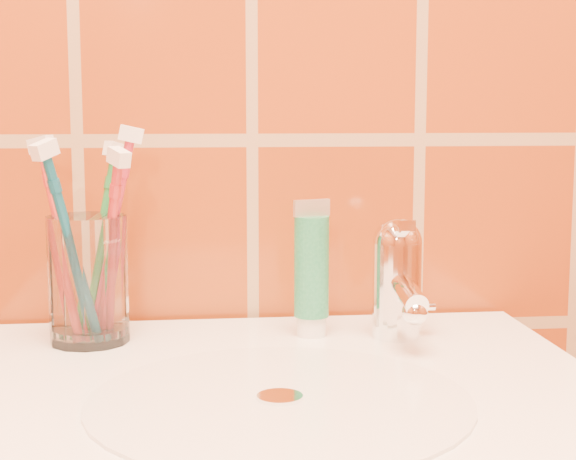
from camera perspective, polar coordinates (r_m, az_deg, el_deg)
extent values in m
cylinder|color=silver|center=(0.69, -0.53, -10.95)|extent=(0.30, 0.30, 0.00)
cylinder|color=white|center=(0.69, -0.53, -10.79)|extent=(0.04, 0.04, 0.00)
cylinder|color=white|center=(0.87, -12.79, -3.14)|extent=(0.10, 0.10, 0.12)
cylinder|color=white|center=(0.89, 1.52, -6.21)|extent=(0.03, 0.03, 0.02)
cylinder|color=#1B734A|center=(0.87, 1.53, -2.37)|extent=(0.03, 0.03, 0.10)
cube|color=beige|center=(0.87, 1.55, 1.44)|extent=(0.04, 0.00, 0.02)
cylinder|color=white|center=(0.88, 7.04, -3.87)|extent=(0.05, 0.05, 0.09)
sphere|color=white|center=(0.87, 7.09, -0.81)|extent=(0.05, 0.05, 0.05)
cylinder|color=white|center=(0.84, 7.65, -3.89)|extent=(0.02, 0.09, 0.03)
cube|color=white|center=(0.86, 7.30, 0.26)|extent=(0.02, 0.06, 0.01)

